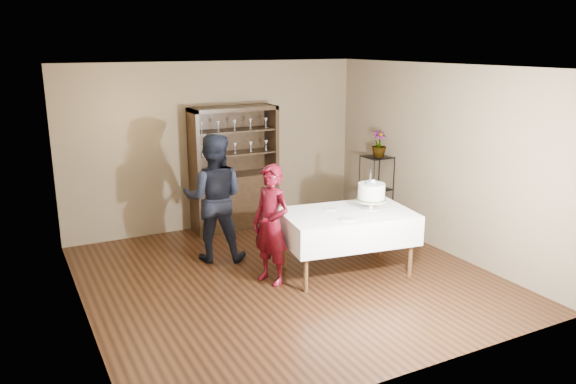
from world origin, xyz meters
The scene contains 14 objects.
floor centered at (0.00, 0.00, 0.00)m, with size 5.00×5.00×0.00m, color black.
ceiling centered at (0.00, 0.00, 2.70)m, with size 5.00×5.00×0.00m, color silver.
back_wall centered at (0.00, 2.50, 1.35)m, with size 5.00×0.02×2.70m, color brown.
wall_left centered at (-2.50, 0.00, 1.35)m, with size 0.02×5.00×2.70m, color brown.
wall_right centered at (2.50, 0.00, 1.35)m, with size 0.02×5.00×2.70m, color brown.
china_hutch centered at (0.20, 2.25, 0.66)m, with size 1.40×0.48×2.00m.
plant_etagere centered at (2.28, 1.20, 0.65)m, with size 0.42×0.42×1.20m.
cake_table centered at (0.78, -0.22, 0.64)m, with size 1.81×1.27×0.84m.
woman centered at (-0.24, -0.04, 0.77)m, with size 0.56×0.37×1.54m, color #3D050E.
man centered at (-0.60, 1.05, 0.90)m, with size 0.87×0.68×1.79m, color black.
cake centered at (1.13, -0.25, 1.06)m, with size 0.40×0.40×0.55m.
plate_near centered at (0.59, -0.49, 0.85)m, with size 0.19×0.19×0.01m, color silver.
plate_far centered at (0.63, -0.02, 0.85)m, with size 0.17×0.17×0.01m, color silver.
potted_plant centered at (2.27, 1.15, 1.40)m, with size 0.24×0.24×0.43m, color #416430.
Camera 1 is at (-3.14, -6.07, 2.97)m, focal length 35.00 mm.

